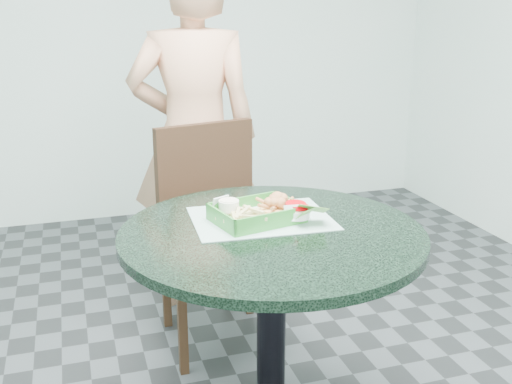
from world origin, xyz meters
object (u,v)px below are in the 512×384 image
object	(u,v)px
diner_person	(194,122)
crab_sandwich	(278,211)
sauce_ramekin	(230,209)
cafe_table	(271,287)
food_basket	(257,222)
dining_chair	(212,219)

from	to	relation	value
diner_person	crab_sandwich	size ratio (longest dim) A/B	15.88
sauce_ramekin	crab_sandwich	bearing A→B (deg)	-21.19
diner_person	sauce_ramekin	xyz separation A→B (m)	(-0.09, -0.97, -0.10)
diner_person	cafe_table	bearing A→B (deg)	101.03
cafe_table	food_basket	size ratio (longest dim) A/B	3.57
food_basket	crab_sandwich	xyz separation A→B (m)	(0.07, -0.00, 0.03)
cafe_table	crab_sandwich	size ratio (longest dim) A/B	8.05
dining_chair	sauce_ramekin	distance (m)	0.71
cafe_table	diner_person	distance (m)	1.15
cafe_table	food_basket	world-z (taller)	food_basket
dining_chair	crab_sandwich	xyz separation A→B (m)	(0.05, -0.71, 0.27)
food_basket	dining_chair	bearing A→B (deg)	88.10
dining_chair	diner_person	distance (m)	0.49
cafe_table	crab_sandwich	distance (m)	0.24
dining_chair	sauce_ramekin	size ratio (longest dim) A/B	14.64
dining_chair	diner_person	world-z (taller)	diner_person
crab_sandwich	sauce_ramekin	size ratio (longest dim) A/B	1.79
diner_person	dining_chair	bearing A→B (deg)	101.44
cafe_table	dining_chair	bearing A→B (deg)	89.94
sauce_ramekin	cafe_table	bearing A→B (deg)	-54.83
cafe_table	food_basket	bearing A→B (deg)	105.67
dining_chair	food_basket	distance (m)	0.74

